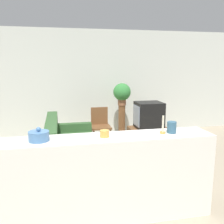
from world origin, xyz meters
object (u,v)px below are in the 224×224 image
Objects in this scene: wooden_chair at (100,124)px; decorative_bowl at (39,136)px; television at (149,115)px; potted_plant at (122,93)px; couch at (69,149)px.

wooden_chair is 3.14m from decorative_bowl.
television is 0.69× the size of wooden_chair.
wooden_chair is 1.54× the size of potted_plant.
potted_plant reaches higher than wooden_chair.
couch reaches higher than wooden_chair.
television is at bearing 48.50° from decorative_bowl.
wooden_chair is at bearing 68.39° from decorative_bowl.
decorative_bowl reaches higher than wooden_chair.
potted_plant reaches higher than couch.
couch is 2.11× the size of wooden_chair.
wooden_chair is (0.76, 1.10, 0.18)m from couch.
couch is 1.94m from television.
wooden_chair is at bearing 55.38° from couch.
decorative_bowl is at bearing -131.50° from television.
potted_plant is 3.71m from decorative_bowl.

